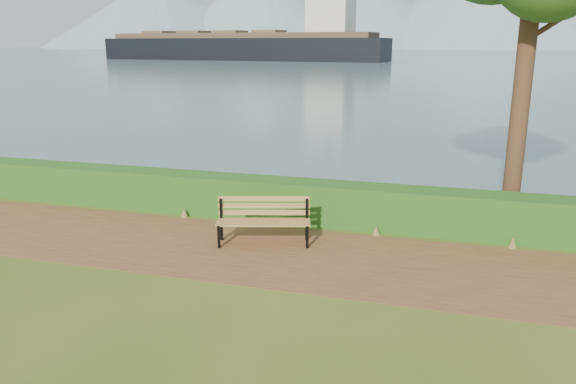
% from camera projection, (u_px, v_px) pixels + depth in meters
% --- Properties ---
extents(ground, '(140.00, 140.00, 0.00)m').
position_uv_depth(ground, '(283.00, 260.00, 11.30)').
color(ground, '#435A19').
rests_on(ground, ground).
extents(path, '(40.00, 3.40, 0.01)m').
position_uv_depth(path, '(287.00, 255.00, 11.57)').
color(path, brown).
rests_on(path, ground).
extents(hedge, '(32.00, 0.85, 1.00)m').
position_uv_depth(hedge, '(314.00, 202.00, 13.58)').
color(hedge, '#164D16').
rests_on(hedge, ground).
extents(water, '(700.00, 510.00, 0.00)m').
position_uv_depth(water, '(451.00, 52.00, 252.24)').
color(water, '#425F6B').
rests_on(water, ground).
extents(mountains, '(585.00, 190.00, 70.00)m').
position_uv_depth(mountains, '(443.00, 7.00, 382.92)').
color(mountains, gray).
rests_on(mountains, ground).
extents(bench, '(2.09, 1.12, 1.01)m').
position_uv_depth(bench, '(264.00, 217.00, 12.15)').
color(bench, black).
rests_on(bench, ground).
extents(cargo_ship, '(72.24, 18.87, 21.69)m').
position_uv_depth(cargo_ship, '(250.00, 46.00, 133.97)').
color(cargo_ship, black).
rests_on(cargo_ship, ground).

